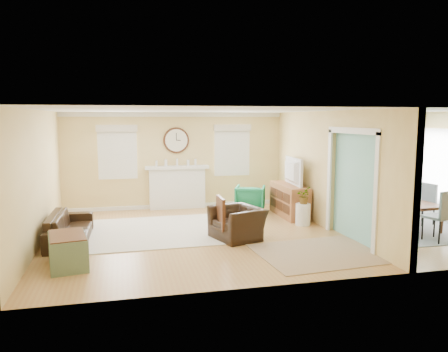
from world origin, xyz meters
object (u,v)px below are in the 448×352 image
(green_chair, at_px, (250,199))
(dining_table, at_px, (402,214))
(credenza, at_px, (289,200))
(sofa, at_px, (70,227))
(eames_chair, at_px, (237,223))

(green_chair, distance_m, dining_table, 3.72)
(credenza, bearing_deg, dining_table, -37.82)
(sofa, xyz_separation_m, green_chair, (4.30, 1.86, 0.06))
(green_chair, xyz_separation_m, credenza, (0.81, -0.71, 0.05))
(sofa, height_order, eames_chair, eames_chair)
(sofa, bearing_deg, green_chair, -65.57)
(eames_chair, relative_size, green_chair, 1.32)
(sofa, bearing_deg, credenza, -76.31)
(green_chair, distance_m, credenza, 1.08)
(eames_chair, distance_m, green_chair, 2.64)
(credenza, height_order, dining_table, credenza)
(sofa, xyz_separation_m, eames_chair, (3.30, -0.59, 0.04))
(green_chair, bearing_deg, dining_table, 163.20)
(eames_chair, xyz_separation_m, green_chair, (1.00, 2.45, 0.02))
(credenza, bearing_deg, green_chair, 138.56)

